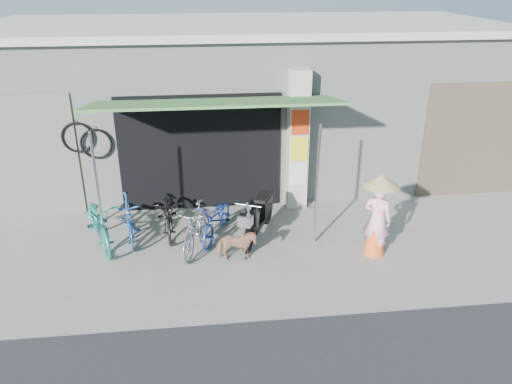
{
  "coord_description": "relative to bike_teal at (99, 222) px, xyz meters",
  "views": [
    {
      "loc": [
        -1.18,
        -7.44,
        4.79
      ],
      "look_at": [
        -0.2,
        1.0,
        1.0
      ],
      "focal_mm": 35.0,
      "sensor_mm": 36.0,
      "label": 1
    }
  ],
  "objects": [
    {
      "name": "nun",
      "position": [
        5.05,
        -0.95,
        0.32
      ],
      "size": [
        0.64,
        0.64,
        1.57
      ],
      "rotation": [
        0.0,
        0.0,
        2.49
      ],
      "color": "#FFABBE",
      "rests_on": "ground"
    },
    {
      "name": "neighbour_right",
      "position": [
        8.15,
        1.43,
        0.83
      ],
      "size": [
        2.6,
        0.06,
        2.6
      ],
      "primitive_type": "cube",
      "color": "brown",
      "rests_on": "ground"
    },
    {
      "name": "bike_navy",
      "position": [
        2.21,
        0.01,
        -0.08
      ],
      "size": [
        1.02,
        1.58,
        0.79
      ],
      "primitive_type": "imported",
      "rotation": [
        0.0,
        0.0,
        -0.37
      ],
      "color": "#22409B",
      "rests_on": "ground"
    },
    {
      "name": "neighbour_left",
      "position": [
        -1.85,
        1.43,
        0.83
      ],
      "size": [
        2.6,
        0.06,
        2.6
      ],
      "primitive_type": "cube",
      "color": "#6B665B",
      "rests_on": "ground"
    },
    {
      "name": "awning",
      "position": [
        2.25,
        0.47,
        2.04
      ],
      "size": [
        4.6,
        1.88,
        2.72
      ],
      "color": "#376A30",
      "rests_on": "ground"
    },
    {
      "name": "bicycle_shop",
      "position": [
        3.15,
        3.93,
        1.36
      ],
      "size": [
        12.3,
        5.3,
        3.66
      ],
      "color": "#A9AEA6",
      "rests_on": "ground"
    },
    {
      "name": "moped",
      "position": [
        3.02,
        -0.06,
        -0.03
      ],
      "size": [
        0.87,
        1.62,
        0.97
      ],
      "rotation": [
        0.0,
        0.0,
        -0.43
      ],
      "color": "black",
      "rests_on": "ground"
    },
    {
      "name": "shop_pillar",
      "position": [
        4.0,
        1.29,
        1.03
      ],
      "size": [
        0.42,
        0.44,
        3.0
      ],
      "color": "#B9AF9E",
      "rests_on": "ground"
    },
    {
      "name": "bike_black",
      "position": [
        1.26,
        0.32,
        -0.06
      ],
      "size": [
        0.7,
        1.61,
        0.82
      ],
      "primitive_type": "imported",
      "rotation": [
        0.0,
        0.0,
        0.1
      ],
      "color": "black",
      "rests_on": "ground"
    },
    {
      "name": "bike_silver",
      "position": [
        1.81,
        -0.44,
        -0.02
      ],
      "size": [
        0.87,
        1.58,
        0.91
      ],
      "primitive_type": "imported",
      "rotation": [
        0.0,
        0.0,
        -0.31
      ],
      "color": "#B0B0B5",
      "rests_on": "ground"
    },
    {
      "name": "ground",
      "position": [
        3.15,
        -1.16,
        -0.47
      ],
      "size": [
        80.0,
        80.0,
        0.0
      ],
      "primitive_type": "plane",
      "color": "gray",
      "rests_on": "ground"
    },
    {
      "name": "bike_teal",
      "position": [
        0.0,
        0.0,
        0.0
      ],
      "size": [
        1.22,
        1.9,
        0.94
      ],
      "primitive_type": "imported",
      "rotation": [
        0.0,
        0.0,
        0.36
      ],
      "color": "#1C8070",
      "rests_on": "ground"
    },
    {
      "name": "street_dog",
      "position": [
        2.51,
        -0.9,
        -0.17
      ],
      "size": [
        0.75,
        0.4,
        0.61
      ],
      "primitive_type": "imported",
      "rotation": [
        0.0,
        0.0,
        1.47
      ],
      "color": "tan",
      "rests_on": "ground"
    },
    {
      "name": "bike_blue",
      "position": [
        0.53,
        0.12,
        -0.03
      ],
      "size": [
        0.67,
        1.52,
        0.88
      ],
      "primitive_type": "imported",
      "rotation": [
        0.0,
        0.0,
        0.18
      ],
      "color": "#22509C",
      "rests_on": "ground"
    }
  ]
}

